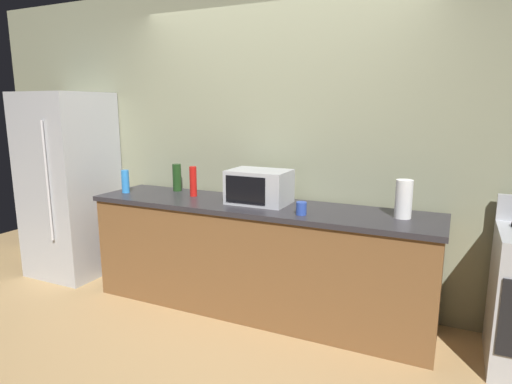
% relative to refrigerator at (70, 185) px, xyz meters
% --- Properties ---
extents(ground_plane, '(8.00, 8.00, 0.00)m').
position_rel_refrigerator_xyz_m(ground_plane, '(2.05, -0.40, -0.90)').
color(ground_plane, tan).
extents(back_wall, '(6.40, 0.10, 2.70)m').
position_rel_refrigerator_xyz_m(back_wall, '(2.05, 0.41, 0.45)').
color(back_wall, gray).
rests_on(back_wall, ground_plane).
extents(counter_run, '(2.84, 0.64, 0.90)m').
position_rel_refrigerator_xyz_m(counter_run, '(2.05, 0.00, -0.45)').
color(counter_run, brown).
rests_on(counter_run, ground_plane).
extents(refrigerator, '(0.72, 0.73, 1.80)m').
position_rel_refrigerator_xyz_m(refrigerator, '(0.00, 0.00, 0.00)').
color(refrigerator, '#B7BABF').
rests_on(refrigerator, ground_plane).
extents(microwave, '(0.48, 0.35, 0.27)m').
position_rel_refrigerator_xyz_m(microwave, '(2.06, 0.05, 0.13)').
color(microwave, '#B7BABF').
rests_on(microwave, counter_run).
extents(paper_towel_roll, '(0.12, 0.12, 0.27)m').
position_rel_refrigerator_xyz_m(paper_towel_roll, '(3.16, 0.05, 0.13)').
color(paper_towel_roll, white).
rests_on(paper_towel_roll, counter_run).
extents(bottle_spray_cleaner, '(0.07, 0.07, 0.21)m').
position_rel_refrigerator_xyz_m(bottle_spray_cleaner, '(0.78, -0.07, 0.10)').
color(bottle_spray_cleaner, '#338CE5').
rests_on(bottle_spray_cleaner, counter_run).
extents(bottle_hot_sauce, '(0.06, 0.06, 0.26)m').
position_rel_refrigerator_xyz_m(bottle_hot_sauce, '(1.42, 0.06, 0.13)').
color(bottle_hot_sauce, red).
rests_on(bottle_hot_sauce, counter_run).
extents(bottle_wine, '(0.08, 0.08, 0.25)m').
position_rel_refrigerator_xyz_m(bottle_wine, '(1.15, 0.20, 0.12)').
color(bottle_wine, '#1E3F19').
rests_on(bottle_wine, counter_run).
extents(mug_blue, '(0.08, 0.08, 0.09)m').
position_rel_refrigerator_xyz_m(mug_blue, '(2.49, -0.17, 0.05)').
color(mug_blue, '#2D4CB2').
rests_on(mug_blue, counter_run).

